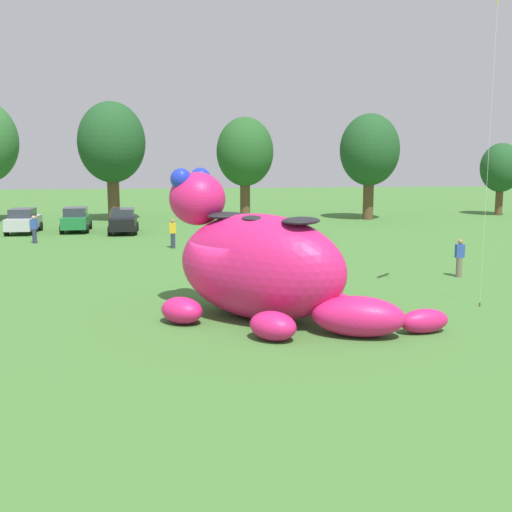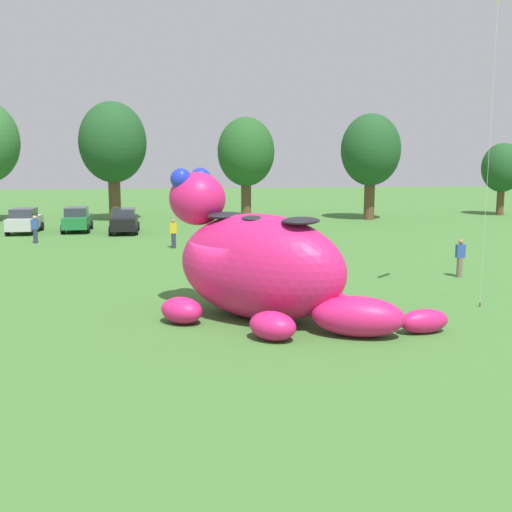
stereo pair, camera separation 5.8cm
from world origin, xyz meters
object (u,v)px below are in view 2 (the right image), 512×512
spectator_near_inflatable (460,258)px  spectator_by_cars (35,229)px  giant_inflatable_creature (260,265)px  car_green (77,219)px  car_black (124,221)px  spectator_mid_field (174,234)px  car_silver (24,221)px

spectator_near_inflatable → spectator_by_cars: 25.10m
giant_inflatable_creature → car_green: size_ratio=2.19×
car_green → car_black: bearing=-21.8°
car_black → spectator_near_inflatable: bearing=-47.7°
car_black → spectator_by_cars: car_black is taller
car_green → spectator_by_cars: size_ratio=2.45×
car_black → spectator_mid_field: 8.28m
giant_inflatable_creature → car_black: (-6.45, 23.77, -0.96)m
car_silver → spectator_by_cars: (1.86, -5.26, -0.01)m
spectator_by_cars → car_silver: bearing=109.5°
car_silver → spectator_mid_field: 13.31m
car_black → car_green: bearing=158.2°
spectator_near_inflatable → spectator_mid_field: size_ratio=1.00×
spectator_near_inflatable → spectator_mid_field: same height
car_silver → car_black: bearing=-7.1°
car_black → spectator_near_inflatable: 24.07m
car_green → spectator_near_inflatable: car_green is taller
car_silver → spectator_by_cars: size_ratio=2.40×
spectator_by_cars → car_black: bearing=41.2°
car_green → giant_inflatable_creature: bearing=-68.6°
car_green → spectator_mid_field: bearing=-52.3°
car_silver → car_black: same height
car_black → spectator_by_cars: bearing=-138.8°
spectator_near_inflatable → car_silver: bearing=141.0°
spectator_near_inflatable → car_black: bearing=132.3°
giant_inflatable_creature → spectator_near_inflatable: bearing=31.5°
spectator_mid_field → spectator_by_cars: same height
spectator_near_inflatable → giant_inflatable_creature: bearing=-148.5°
giant_inflatable_creature → car_green: (-9.86, 25.14, -0.96)m
car_green → car_black: same height
car_black → spectator_by_cars: 6.68m
car_silver → car_green: same height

